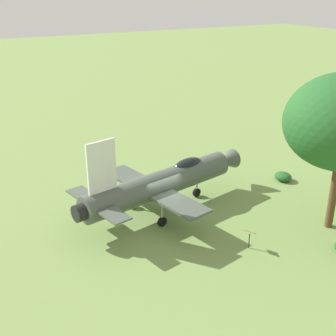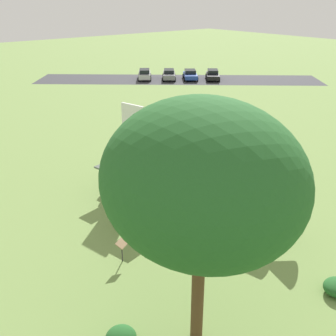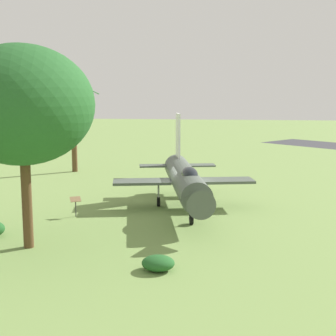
% 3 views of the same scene
% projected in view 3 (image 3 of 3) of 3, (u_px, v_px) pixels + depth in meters
% --- Properties ---
extents(ground_plane, '(200.00, 200.00, 0.00)m').
position_uv_depth(ground_plane, '(185.00, 210.00, 29.24)').
color(ground_plane, '#75934C').
extents(display_jet, '(8.80, 12.70, 5.68)m').
position_uv_depth(display_jet, '(185.00, 179.00, 28.58)').
color(display_jet, '#4C564C').
rests_on(display_jet, ground_plane).
extents(shade_tree, '(6.33, 6.94, 9.20)m').
position_uv_depth(shade_tree, '(22.00, 105.00, 21.19)').
color(shade_tree, brown).
rests_on(shade_tree, ground_plane).
extents(palm_tree, '(4.48, 4.65, 8.25)m').
position_uv_depth(palm_tree, '(74.00, 124.00, 42.88)').
color(palm_tree, brown).
rests_on(palm_tree, ground_plane).
extents(shrub_by_tree, '(1.33, 1.16, 0.61)m').
position_uv_depth(shrub_by_tree, '(158.00, 263.00, 19.25)').
color(shrub_by_tree, '#235B26').
rests_on(shrub_by_tree, ground_plane).
extents(info_plaque, '(0.72, 0.63, 1.14)m').
position_uv_depth(info_plaque, '(76.00, 202.00, 27.57)').
color(info_plaque, '#333333').
rests_on(info_plaque, ground_plane).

